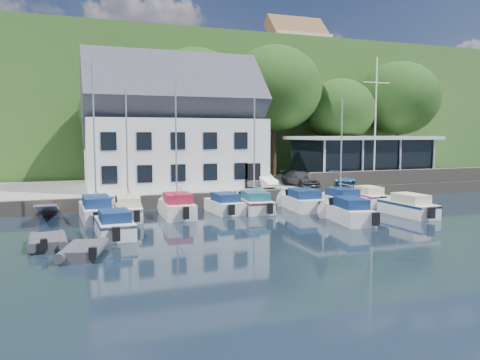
% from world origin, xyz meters
% --- Properties ---
extents(ground, '(180.00, 180.00, 0.00)m').
position_xyz_m(ground, '(0.00, 0.00, 0.00)').
color(ground, black).
rests_on(ground, ground).
extents(quay, '(60.00, 13.00, 1.00)m').
position_xyz_m(quay, '(0.00, 17.50, 0.50)').
color(quay, gray).
rests_on(quay, ground).
extents(quay_face, '(60.00, 0.30, 1.00)m').
position_xyz_m(quay_face, '(0.00, 11.00, 0.50)').
color(quay_face, '#5F574C').
rests_on(quay_face, ground).
extents(hillside, '(160.00, 75.00, 16.00)m').
position_xyz_m(hillside, '(0.00, 62.00, 8.00)').
color(hillside, '#315A21').
rests_on(hillside, ground).
extents(field_patch, '(50.00, 30.00, 0.30)m').
position_xyz_m(field_patch, '(8.00, 70.00, 16.15)').
color(field_patch, '#5F6934').
rests_on(field_patch, hillside).
extents(farmhouse, '(10.40, 7.00, 8.20)m').
position_xyz_m(farmhouse, '(22.00, 52.00, 20.10)').
color(farmhouse, '#C3BB97').
rests_on(farmhouse, hillside).
extents(harbor_building, '(14.40, 8.20, 8.70)m').
position_xyz_m(harbor_building, '(-7.00, 16.50, 5.35)').
color(harbor_building, white).
rests_on(harbor_building, quay).
extents(club_pavilion, '(13.20, 7.20, 4.10)m').
position_xyz_m(club_pavilion, '(11.00, 16.00, 3.05)').
color(club_pavilion, black).
rests_on(club_pavilion, quay).
extents(seawall, '(18.00, 0.50, 1.20)m').
position_xyz_m(seawall, '(12.00, 11.40, 1.60)').
color(seawall, '#5F574C').
rests_on(seawall, quay).
extents(gangway, '(1.20, 6.00, 1.40)m').
position_xyz_m(gangway, '(-16.50, 9.00, 0.00)').
color(gangway, silver).
rests_on(gangway, ground).
extents(car_silver, '(1.51, 3.45, 1.16)m').
position_xyz_m(car_silver, '(-1.44, 13.84, 1.58)').
color(car_silver, silver).
rests_on(car_silver, quay).
extents(car_white, '(1.37, 3.39, 1.09)m').
position_xyz_m(car_white, '(-0.39, 12.89, 1.55)').
color(car_white, white).
rests_on(car_white, quay).
extents(car_dgrey, '(2.17, 4.36, 1.22)m').
position_xyz_m(car_dgrey, '(2.91, 12.88, 1.61)').
color(car_dgrey, '#2F2E34').
rests_on(car_dgrey, quay).
extents(car_blue, '(1.74, 4.01, 1.35)m').
position_xyz_m(car_blue, '(6.25, 12.92, 1.67)').
color(car_blue, '#2F5B91').
rests_on(car_blue, quay).
extents(flagpole, '(2.62, 0.20, 10.90)m').
position_xyz_m(flagpole, '(9.93, 12.47, 6.45)').
color(flagpole, white).
rests_on(flagpole, quay).
extents(tree_1, '(6.86, 6.86, 9.37)m').
position_xyz_m(tree_1, '(-10.92, 22.08, 5.69)').
color(tree_1, '#19350F').
rests_on(tree_1, quay).
extents(tree_2, '(9.20, 9.20, 12.57)m').
position_xyz_m(tree_2, '(-3.59, 22.45, 7.28)').
color(tree_2, '#19350F').
rests_on(tree_2, quay).
extents(tree_3, '(9.69, 9.69, 13.24)m').
position_xyz_m(tree_3, '(4.61, 22.13, 7.62)').
color(tree_3, '#19350F').
rests_on(tree_3, quay).
extents(tree_4, '(7.43, 7.43, 10.15)m').
position_xyz_m(tree_4, '(11.96, 21.56, 6.08)').
color(tree_4, '#19350F').
rests_on(tree_4, quay).
extents(tree_5, '(8.99, 8.99, 12.28)m').
position_xyz_m(tree_5, '(19.30, 21.38, 7.14)').
color(tree_5, '#19350F').
rests_on(tree_5, quay).
extents(boat_r1_0, '(2.28, 7.05, 9.27)m').
position_xyz_m(boat_r1_0, '(-13.67, 7.85, 4.63)').
color(boat_r1_0, silver).
rests_on(boat_r1_0, ground).
extents(boat_r1_1, '(2.33, 6.51, 8.72)m').
position_xyz_m(boat_r1_1, '(-11.75, 7.87, 4.36)').
color(boat_r1_1, silver).
rests_on(boat_r1_1, ground).
extents(boat_r1_2, '(2.24, 5.72, 9.44)m').
position_xyz_m(boat_r1_2, '(-8.73, 7.38, 4.72)').
color(boat_r1_2, silver).
rests_on(boat_r1_2, ground).
extents(boat_r1_3, '(2.23, 5.23, 1.35)m').
position_xyz_m(boat_r1_3, '(-5.38, 7.84, 0.68)').
color(boat_r1_3, silver).
rests_on(boat_r1_3, ground).
extents(boat_r1_4, '(2.45, 6.12, 8.56)m').
position_xyz_m(boat_r1_4, '(-3.27, 7.68, 4.28)').
color(boat_r1_4, silver).
rests_on(boat_r1_4, ground).
extents(boat_r1_5, '(2.76, 6.19, 1.45)m').
position_xyz_m(boat_r1_5, '(0.23, 7.24, 0.73)').
color(boat_r1_5, silver).
rests_on(boat_r1_5, ground).
extents(boat_r1_6, '(2.44, 5.98, 8.41)m').
position_xyz_m(boat_r1_6, '(3.36, 7.35, 4.21)').
color(boat_r1_6, silver).
rests_on(boat_r1_6, ground).
extents(boat_r1_7, '(1.90, 5.19, 1.41)m').
position_xyz_m(boat_r1_7, '(5.83, 7.59, 0.70)').
color(boat_r1_7, silver).
rests_on(boat_r1_7, ground).
extents(boat_r2_0, '(2.11, 5.21, 1.39)m').
position_xyz_m(boat_r2_0, '(-13.02, 2.76, 0.70)').
color(boat_r2_0, silver).
rests_on(boat_r2_0, ground).
extents(boat_r2_3, '(2.58, 6.14, 1.51)m').
position_xyz_m(boat_r2_3, '(0.63, 2.01, 0.75)').
color(boat_r2_3, silver).
rests_on(boat_r2_3, ground).
extents(boat_r2_4, '(2.11, 6.06, 1.45)m').
position_xyz_m(boat_r2_4, '(5.56, 2.71, 0.72)').
color(boat_r2_4, silver).
rests_on(boat_r2_4, ground).
extents(dinghy_0, '(1.97, 3.09, 0.70)m').
position_xyz_m(dinghy_0, '(-16.20, 1.40, 0.35)').
color(dinghy_0, '#333337').
rests_on(dinghy_0, ground).
extents(dinghy_1, '(2.45, 3.28, 0.68)m').
position_xyz_m(dinghy_1, '(-14.66, -0.93, 0.34)').
color(dinghy_1, '#333337').
rests_on(dinghy_1, ground).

